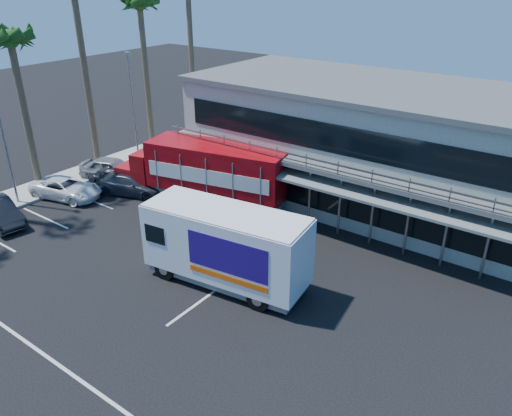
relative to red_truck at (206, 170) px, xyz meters
The scene contains 12 objects.
ground 9.83m from the red_truck, 60.24° to the right, with size 120.00×120.00×0.00m, color black.
building 10.31m from the red_truck, 40.36° to the left, with size 22.40×12.00×7.30m.
curb_strip 10.69m from the red_truck, 167.14° to the right, with size 3.00×32.00×0.16m, color #A5A399.
palm_c 13.48m from the red_truck, 152.23° to the right, with size 2.80×2.80×10.75m.
palm_e 13.86m from the red_truck, 154.85° to the left, with size 2.80×2.80×12.25m.
light_pole_near 12.19m from the red_truck, 142.13° to the right, with size 0.50×0.25×8.09m.
light_pole_far 10.09m from the red_truck, 164.23° to the left, with size 0.50×0.25×8.09m.
red_truck is the anchor object (origin of this frame).
white_van 9.27m from the red_truck, 43.15° to the right, with size 7.95×3.61×3.75m.
parked_car_c 9.29m from the red_truck, 147.44° to the right, with size 2.17×4.71×1.31m, color white.
parked_car_d 5.32m from the red_truck, 157.29° to the right, with size 1.98×4.86×1.41m, color #2B303A.
parked_car_e 7.93m from the red_truck, behind, with size 1.88×4.67×1.59m, color gray.
Camera 1 is at (14.79, -13.15, 13.42)m, focal length 35.00 mm.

